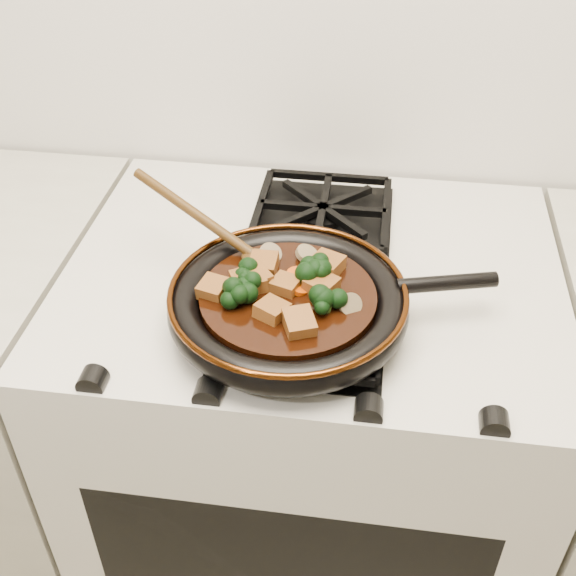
# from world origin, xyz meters

# --- Properties ---
(stove) EXTENTS (0.76, 0.60, 0.90)m
(stove) POSITION_xyz_m (0.00, 1.69, 0.45)
(stove) COLOR beige
(stove) RESTS_ON ground
(burner_grate_front) EXTENTS (0.23, 0.23, 0.03)m
(burner_grate_front) POSITION_xyz_m (0.00, 1.55, 0.91)
(burner_grate_front) COLOR black
(burner_grate_front) RESTS_ON stove
(burner_grate_back) EXTENTS (0.23, 0.23, 0.03)m
(burner_grate_back) POSITION_xyz_m (0.00, 1.83, 0.91)
(burner_grate_back) COLOR black
(burner_grate_back) RESTS_ON stove
(skillet) EXTENTS (0.45, 0.33, 0.05)m
(skillet) POSITION_xyz_m (-0.02, 1.55, 0.94)
(skillet) COLOR black
(skillet) RESTS_ON burner_grate_front
(braising_sauce) EXTENTS (0.24, 0.24, 0.02)m
(braising_sauce) POSITION_xyz_m (-0.02, 1.55, 0.95)
(braising_sauce) COLOR black
(braising_sauce) RESTS_ON skillet
(tofu_cube_0) EXTENTS (0.06, 0.06, 0.03)m
(tofu_cube_0) POSITION_xyz_m (-0.07, 1.56, 0.97)
(tofu_cube_0) COLOR brown
(tofu_cube_0) RESTS_ON braising_sauce
(tofu_cube_1) EXTENTS (0.06, 0.06, 0.03)m
(tofu_cube_1) POSITION_xyz_m (-0.07, 1.57, 0.97)
(tofu_cube_1) COLOR brown
(tofu_cube_1) RESTS_ON braising_sauce
(tofu_cube_2) EXTENTS (0.05, 0.05, 0.02)m
(tofu_cube_2) POSITION_xyz_m (-0.07, 1.56, 0.97)
(tofu_cube_2) COLOR brown
(tofu_cube_2) RESTS_ON braising_sauce
(tofu_cube_3) EXTENTS (0.05, 0.06, 0.03)m
(tofu_cube_3) POSITION_xyz_m (0.00, 1.49, 0.97)
(tofu_cube_3) COLOR brown
(tofu_cube_3) RESTS_ON braising_sauce
(tofu_cube_4) EXTENTS (0.05, 0.05, 0.02)m
(tofu_cube_4) POSITION_xyz_m (0.02, 1.57, 0.97)
(tofu_cube_4) COLOR brown
(tofu_cube_4) RESTS_ON braising_sauce
(tofu_cube_5) EXTENTS (0.05, 0.06, 0.03)m
(tofu_cube_5) POSITION_xyz_m (0.03, 1.61, 0.97)
(tofu_cube_5) COLOR brown
(tofu_cube_5) RESTS_ON braising_sauce
(tofu_cube_6) EXTENTS (0.04, 0.04, 0.03)m
(tofu_cube_6) POSITION_xyz_m (-0.06, 1.60, 0.97)
(tofu_cube_6) COLOR brown
(tofu_cube_6) RESTS_ON braising_sauce
(tofu_cube_7) EXTENTS (0.05, 0.05, 0.03)m
(tofu_cube_7) POSITION_xyz_m (-0.03, 1.51, 0.97)
(tofu_cube_7) COLOR brown
(tofu_cube_7) RESTS_ON braising_sauce
(tofu_cube_8) EXTENTS (0.04, 0.05, 0.02)m
(tofu_cube_8) POSITION_xyz_m (-0.12, 1.54, 0.97)
(tofu_cube_8) COLOR brown
(tofu_cube_8) RESTS_ON braising_sauce
(tofu_cube_9) EXTENTS (0.04, 0.04, 0.02)m
(tofu_cube_9) POSITION_xyz_m (-0.02, 1.56, 0.97)
(tofu_cube_9) COLOR brown
(tofu_cube_9) RESTS_ON braising_sauce
(tofu_cube_10) EXTENTS (0.05, 0.05, 0.03)m
(tofu_cube_10) POSITION_xyz_m (0.03, 1.62, 0.97)
(tofu_cube_10) COLOR brown
(tofu_cube_10) RESTS_ON braising_sauce
(broccoli_floret_0) EXTENTS (0.07, 0.07, 0.07)m
(broccoli_floret_0) POSITION_xyz_m (0.01, 1.59, 0.97)
(broccoli_floret_0) COLOR black
(broccoli_floret_0) RESTS_ON braising_sauce
(broccoli_floret_1) EXTENTS (0.07, 0.07, 0.07)m
(broccoli_floret_1) POSITION_xyz_m (-0.08, 1.58, 0.97)
(broccoli_floret_1) COLOR black
(broccoli_floret_1) RESTS_ON braising_sauce
(broccoli_floret_2) EXTENTS (0.08, 0.09, 0.07)m
(broccoli_floret_2) POSITION_xyz_m (-0.08, 1.54, 0.97)
(broccoli_floret_2) COLOR black
(broccoli_floret_2) RESTS_ON braising_sauce
(broccoli_floret_3) EXTENTS (0.08, 0.07, 0.06)m
(broccoli_floret_3) POSITION_xyz_m (-0.09, 1.53, 0.97)
(broccoli_floret_3) COLOR black
(broccoli_floret_3) RESTS_ON braising_sauce
(broccoli_floret_4) EXTENTS (0.09, 0.09, 0.07)m
(broccoli_floret_4) POSITION_xyz_m (0.04, 1.53, 0.97)
(broccoli_floret_4) COLOR black
(broccoli_floret_4) RESTS_ON braising_sauce
(broccoli_floret_5) EXTENTS (0.08, 0.08, 0.07)m
(broccoli_floret_5) POSITION_xyz_m (0.01, 1.59, 0.97)
(broccoli_floret_5) COLOR black
(broccoli_floret_5) RESTS_ON braising_sauce
(carrot_coin_0) EXTENTS (0.03, 0.03, 0.02)m
(carrot_coin_0) POSITION_xyz_m (-0.03, 1.52, 0.96)
(carrot_coin_0) COLOR #C44205
(carrot_coin_0) RESTS_ON braising_sauce
(carrot_coin_1) EXTENTS (0.03, 0.03, 0.02)m
(carrot_coin_1) POSITION_xyz_m (-0.01, 1.56, 0.96)
(carrot_coin_1) COLOR #C44205
(carrot_coin_1) RESTS_ON braising_sauce
(carrot_coin_2) EXTENTS (0.03, 0.03, 0.02)m
(carrot_coin_2) POSITION_xyz_m (-0.09, 1.54, 0.96)
(carrot_coin_2) COLOR #C44205
(carrot_coin_2) RESTS_ON braising_sauce
(carrot_coin_3) EXTENTS (0.03, 0.03, 0.01)m
(carrot_coin_3) POSITION_xyz_m (-0.01, 1.59, 0.96)
(carrot_coin_3) COLOR #C44205
(carrot_coin_3) RESTS_ON braising_sauce
(mushroom_slice_0) EXTENTS (0.04, 0.04, 0.03)m
(mushroom_slice_0) POSITION_xyz_m (0.06, 1.54, 0.97)
(mushroom_slice_0) COLOR #766344
(mushroom_slice_0) RESTS_ON braising_sauce
(mushroom_slice_1) EXTENTS (0.04, 0.04, 0.02)m
(mushroom_slice_1) POSITION_xyz_m (-0.00, 1.64, 0.97)
(mushroom_slice_1) COLOR #766344
(mushroom_slice_1) RESTS_ON braising_sauce
(mushroom_slice_2) EXTENTS (0.05, 0.05, 0.03)m
(mushroom_slice_2) POSITION_xyz_m (-0.06, 1.63, 0.97)
(mushroom_slice_2) COLOR #766344
(mushroom_slice_2) RESTS_ON braising_sauce
(wooden_spoon) EXTENTS (0.14, 0.09, 0.23)m
(wooden_spoon) POSITION_xyz_m (-0.13, 1.65, 0.98)
(wooden_spoon) COLOR #42290E
(wooden_spoon) RESTS_ON braising_sauce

